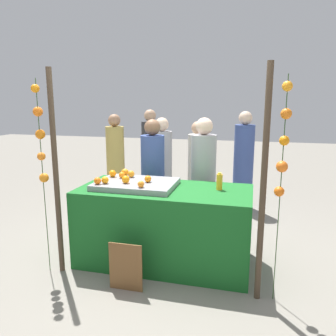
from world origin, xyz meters
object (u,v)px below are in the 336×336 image
Objects in this scene: stall_counter at (165,225)px; chalkboard_sign at (126,267)px; juice_bottle at (219,182)px; orange_1 at (105,180)px; vendor_right at (203,184)px; vendor_left at (153,182)px; orange_0 at (148,179)px.

chalkboard_sign is at bearing -107.51° from stall_counter.
stall_counter is at bearing -170.67° from juice_bottle.
chalkboard_sign is (0.41, -0.48, -0.73)m from orange_1.
orange_1 reaches higher than stall_counter.
vendor_left is at bearing -179.91° from vendor_right.
orange_0 is at bearing -123.12° from vendor_right.
orange_0 is 0.97× the size of orange_1.
orange_0 is at bearing -177.19° from stall_counter.
stall_counter is 0.84m from orange_1.
orange_1 is (-0.62, -0.19, 0.53)m from stall_counter.
juice_bottle is at bearing -34.71° from vendor_left.
chalkboard_sign is at bearing -91.81° from orange_0.
stall_counter is 23.89× the size of orange_1.
vendor_right is at bearing 67.57° from stall_counter.
orange_1 is 1.35m from vendor_right.
juice_bottle is at bearing 7.76° from orange_0.
vendor_left is at bearing 75.16° from orange_1.
orange_1 is at bearing -104.84° from vendor_left.
orange_1 is 1.24m from juice_bottle.
stall_counter is 1.18× the size of vendor_right.
vendor_left is (-0.37, 0.76, 0.30)m from stall_counter.
orange_0 is at bearing -76.74° from vendor_left.
orange_1 is 0.97m from chalkboard_sign.
orange_0 is at bearing -172.24° from juice_bottle.
orange_0 is 0.16× the size of chalkboard_sign.
juice_bottle is (0.78, 0.11, -0.01)m from orange_0.
orange_0 is 0.98m from chalkboard_sign.
juice_bottle is 0.39× the size of chalkboard_sign.
orange_0 is 0.95m from vendor_right.
juice_bottle is (1.21, 0.28, -0.01)m from orange_1.
chalkboard_sign is 1.52m from vendor_left.
vendor_left is (-0.96, 0.66, -0.22)m from juice_bottle.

